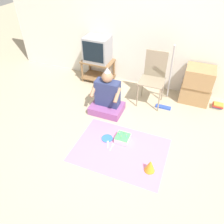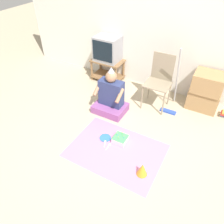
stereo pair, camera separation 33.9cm
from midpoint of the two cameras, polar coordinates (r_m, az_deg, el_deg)
name	(u,v)px [view 1 (the left image)]	position (r m, az deg, el deg)	size (l,w,h in m)	color
ground_plane	(117,154)	(3.24, -1.64, -11.08)	(16.00, 16.00, 0.00)	tan
wall_back	(160,23)	(4.23, 9.92, 21.82)	(6.40, 0.06, 2.55)	silver
tv_stand	(98,69)	(4.77, -5.73, 11.13)	(0.65, 0.42, 0.46)	olive
tv	(97,49)	(4.58, -6.07, 15.95)	(0.50, 0.40, 0.49)	#99999E
folding_chair	(154,75)	(3.96, 8.38, 9.50)	(0.44, 0.40, 0.97)	gray
cardboard_box_stack	(197,85)	(4.26, 19.23, 6.62)	(0.53, 0.42, 0.70)	#A87F51
dust_mop	(167,89)	(4.00, 11.89, 5.84)	(0.28, 0.43, 1.20)	#2D4CB2
book_pile	(217,106)	(4.38, 23.90, 1.43)	(0.18, 0.15, 0.09)	beige
person_seated	(107,98)	(3.81, -3.82, 3.61)	(0.56, 0.43, 0.86)	#8C4C8C
party_cloth	(120,150)	(3.29, -0.86, -9.97)	(1.35, 0.98, 0.01)	pink
birthday_cake	(123,138)	(3.38, -0.08, -6.99)	(0.21, 0.21, 0.15)	silver
party_hat_blue	(150,166)	(3.00, 6.68, -13.91)	(0.15, 0.15, 0.20)	gold
paper_plate	(107,138)	(3.45, -4.12, -7.00)	(0.18, 0.18, 0.01)	blue
plastic_spoon_near	(108,143)	(3.38, -4.01, -8.12)	(0.07, 0.14, 0.01)	white
plastic_spoon_far	(112,145)	(3.34, -2.82, -8.84)	(0.04, 0.15, 0.01)	white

